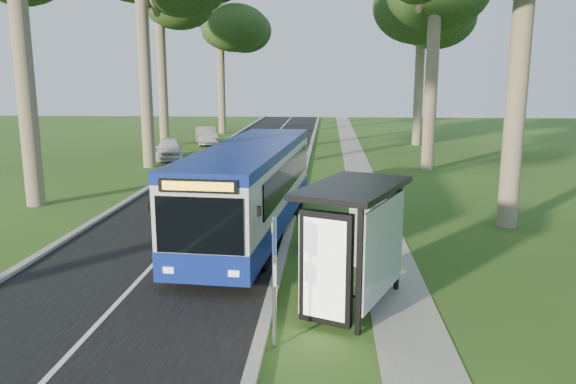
# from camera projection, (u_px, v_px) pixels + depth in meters

# --- Properties ---
(ground) EXTENTS (120.00, 120.00, 0.00)m
(ground) POSITION_uv_depth(u_px,v_px,m) (276.00, 282.00, 14.19)
(ground) COLOR #284C18
(ground) RESTS_ON ground
(road) EXTENTS (7.00, 100.00, 0.02)m
(road) POSITION_uv_depth(u_px,v_px,m) (217.00, 197.00, 24.20)
(road) COLOR black
(road) RESTS_ON ground
(kerb_east) EXTENTS (0.25, 100.00, 0.12)m
(kerb_east) POSITION_uv_depth(u_px,v_px,m) (297.00, 197.00, 23.95)
(kerb_east) COLOR #9E9B93
(kerb_east) RESTS_ON ground
(kerb_west) EXTENTS (0.25, 100.00, 0.12)m
(kerb_west) POSITION_uv_depth(u_px,v_px,m) (137.00, 195.00, 24.44)
(kerb_west) COLOR #9E9B93
(kerb_west) RESTS_ON ground
(centre_line) EXTENTS (0.12, 100.00, 0.00)m
(centre_line) POSITION_uv_depth(u_px,v_px,m) (217.00, 197.00, 24.20)
(centre_line) COLOR white
(centre_line) RESTS_ON road
(footpath) EXTENTS (1.50, 100.00, 0.02)m
(footpath) POSITION_uv_depth(u_px,v_px,m) (368.00, 199.00, 23.75)
(footpath) COLOR gray
(footpath) RESTS_ON ground
(bus) EXTENTS (3.23, 11.35, 2.97)m
(bus) POSITION_uv_depth(u_px,v_px,m) (251.00, 188.00, 18.26)
(bus) COLOR silver
(bus) RESTS_ON ground
(bus_stop_sign) EXTENTS (0.12, 0.36, 2.57)m
(bus_stop_sign) POSITION_uv_depth(u_px,v_px,m) (274.00, 268.00, 10.47)
(bus_stop_sign) COLOR gray
(bus_stop_sign) RESTS_ON ground
(bus_shelter) EXTENTS (2.88, 3.68, 2.79)m
(bus_shelter) POSITION_uv_depth(u_px,v_px,m) (361.00, 226.00, 11.96)
(bus_shelter) COLOR black
(bus_shelter) RESTS_ON ground
(litter_bin) EXTENTS (0.55, 0.55, 0.96)m
(litter_bin) POSITION_uv_depth(u_px,v_px,m) (308.00, 232.00, 16.98)
(litter_bin) COLOR black
(litter_bin) RESTS_ON ground
(car_white) EXTENTS (2.64, 4.33, 1.38)m
(car_white) POSITION_uv_depth(u_px,v_px,m) (169.00, 149.00, 35.14)
(car_white) COLOR silver
(car_white) RESTS_ON ground
(car_silver) EXTENTS (2.64, 4.32, 1.35)m
(car_silver) POSITION_uv_depth(u_px,v_px,m) (206.00, 136.00, 43.01)
(car_silver) COLOR #AAACB2
(car_silver) RESTS_ON ground
(tree_west_e) EXTENTS (5.20, 5.20, 15.32)m
(tree_west_e) POSITION_uv_depth(u_px,v_px,m) (220.00, 5.00, 49.63)
(tree_west_e) COLOR #7A6B56
(tree_west_e) RESTS_ON ground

